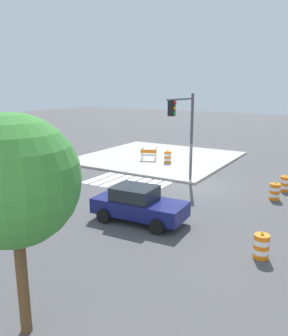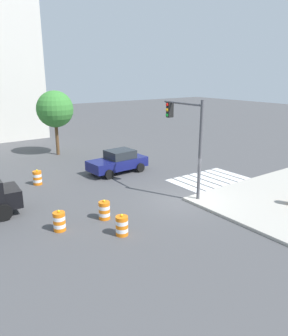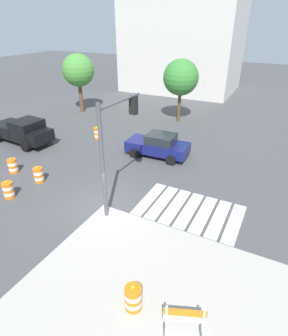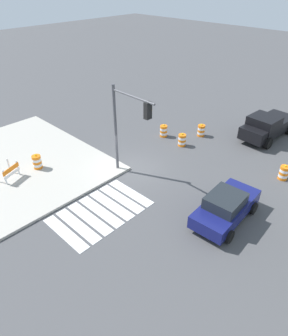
# 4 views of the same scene
# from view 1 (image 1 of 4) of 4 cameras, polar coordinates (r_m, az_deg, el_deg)

# --- Properties ---
(ground_plane) EXTENTS (120.00, 120.00, 0.00)m
(ground_plane) POSITION_cam_1_polar(r_m,az_deg,el_deg) (22.18, 8.36, -2.78)
(ground_plane) COLOR #474749
(sidewalk_corner) EXTENTS (12.00, 12.00, 0.15)m
(sidewalk_corner) POSITION_cam_1_polar(r_m,az_deg,el_deg) (29.95, 2.29, 1.75)
(sidewalk_corner) COLOR #ADA89E
(sidewalk_corner) RESTS_ON ground
(crosswalk_stripes) EXTENTS (5.10, 3.20, 0.02)m
(crosswalk_stripes) POSITION_cam_1_polar(r_m,az_deg,el_deg) (22.48, -2.89, -2.40)
(crosswalk_stripes) COLOR silver
(crosswalk_stripes) RESTS_ON ground
(sports_car) EXTENTS (4.39, 2.32, 1.63)m
(sports_car) POSITION_cam_1_polar(r_m,az_deg,el_deg) (16.05, -0.92, -5.96)
(sports_car) COLOR navy
(sports_car) RESTS_ON ground
(traffic_barrel_crosswalk_end) EXTENTS (0.56, 0.56, 1.02)m
(traffic_barrel_crosswalk_end) POSITION_cam_1_polar(r_m,az_deg,el_deg) (13.59, 18.69, -12.07)
(traffic_barrel_crosswalk_end) COLOR orange
(traffic_barrel_crosswalk_end) RESTS_ON ground
(traffic_barrel_median_near) EXTENTS (0.56, 0.56, 1.02)m
(traffic_barrel_median_near) POSITION_cam_1_polar(r_m,az_deg,el_deg) (20.38, 20.66, -3.66)
(traffic_barrel_median_near) COLOR orange
(traffic_barrel_median_near) RESTS_ON ground
(traffic_barrel_median_far) EXTENTS (0.56, 0.56, 1.02)m
(traffic_barrel_median_far) POSITION_cam_1_polar(r_m,az_deg,el_deg) (22.21, 22.14, -2.41)
(traffic_barrel_median_far) COLOR orange
(traffic_barrel_median_far) RESTS_ON ground
(traffic_barrel_on_sidewalk) EXTENTS (0.56, 0.56, 1.02)m
(traffic_barrel_on_sidewalk) POSITION_cam_1_polar(r_m,az_deg,el_deg) (27.55, 3.90, 1.81)
(traffic_barrel_on_sidewalk) COLOR orange
(traffic_barrel_on_sidewalk) RESTS_ON sidewalk_corner
(construction_barricade) EXTENTS (1.44, 1.18, 1.00)m
(construction_barricade) POSITION_cam_1_polar(r_m,az_deg,el_deg) (28.43, 0.77, 2.45)
(construction_barricade) COLOR silver
(construction_barricade) RESTS_ON sidewalk_corner
(traffic_light_pole) EXTENTS (0.47, 3.29, 5.50)m
(traffic_light_pole) POSITION_cam_1_polar(r_m,az_deg,el_deg) (21.19, 6.59, 7.31)
(traffic_light_pole) COLOR #4C4C51
(traffic_light_pole) RESTS_ON sidewalk_corner
(street_tree_streetside_near) EXTENTS (3.14, 3.14, 5.58)m
(street_tree_streetside_near) POSITION_cam_1_polar(r_m,az_deg,el_deg) (8.55, -20.64, -2.05)
(street_tree_streetside_near) COLOR brown
(street_tree_streetside_near) RESTS_ON ground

